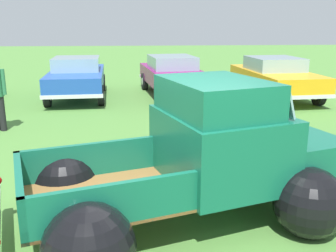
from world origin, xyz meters
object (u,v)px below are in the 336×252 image
Objects in this scene: vintage_pickup_truck at (203,165)px; show_car_3 at (275,76)px; show_car_2 at (173,74)px; show_car_1 at (77,76)px.

vintage_pickup_truck is 1.10× the size of show_car_3.
show_car_2 is at bearing 69.70° from vintage_pickup_truck.
show_car_1 is 0.96× the size of show_car_3.
vintage_pickup_truck is 9.44m from show_car_1.
vintage_pickup_truck is 1.03× the size of show_car_2.
vintage_pickup_truck reaches higher than show_car_3.
vintage_pickup_truck is at bearing -10.11° from show_car_2.
show_car_1 and show_car_3 have the same top height.
show_car_1 is (-2.99, 8.96, 0.02)m from vintage_pickup_truck.
vintage_pickup_truck is 9.23m from show_car_2.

